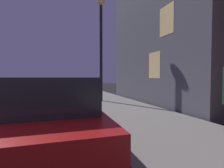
% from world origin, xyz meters
% --- Properties ---
extents(car_red, '(2.05, 4.16, 1.43)m').
position_xyz_m(car_red, '(2.85, 1.72, 0.71)').
color(car_red, maroon).
rests_on(car_red, ground).
extents(car_green, '(2.21, 4.37, 1.43)m').
position_xyz_m(car_green, '(2.85, 8.17, 0.72)').
color(car_green, '#19592D').
rests_on(car_green, ground).
extents(street_lamp, '(0.44, 0.44, 5.63)m').
position_xyz_m(street_lamp, '(5.38, 7.29, 3.86)').
color(street_lamp, black).
rests_on(street_lamp, sidewalk).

